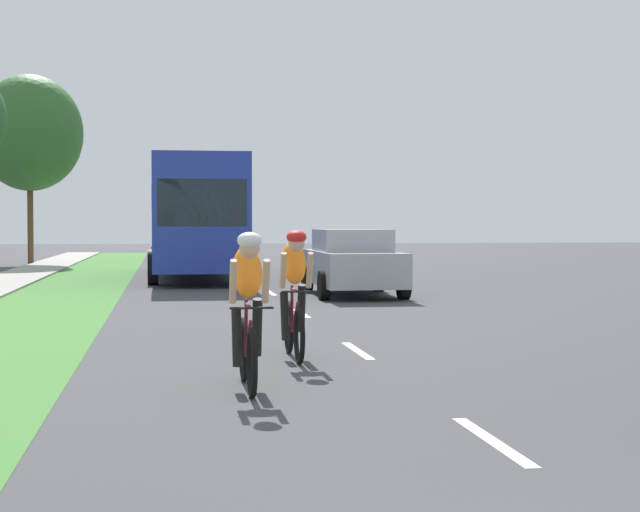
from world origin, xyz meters
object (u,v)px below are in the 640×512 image
(cyclist_trailing, at_px, (294,293))
(sedan_silver, at_px, (353,262))
(cyclist_lead, at_px, (248,309))
(bus_blue, at_px, (196,213))
(street_tree_far, at_px, (30,133))
(pickup_white, at_px, (181,241))

(cyclist_trailing, height_order, sedan_silver, cyclist_trailing)
(sedan_silver, bearing_deg, cyclist_trailing, -104.05)
(cyclist_lead, xyz_separation_m, bus_blue, (0.09, 21.48, 1.17))
(cyclist_lead, height_order, street_tree_far, street_tree_far)
(sedan_silver, distance_m, bus_blue, 9.17)
(pickup_white, xyz_separation_m, street_tree_far, (-6.15, -5.27, 4.49))
(pickup_white, bearing_deg, cyclist_trailing, -88.62)
(bus_blue, xyz_separation_m, street_tree_far, (-6.36, 11.34, 3.34))
(bus_blue, bearing_deg, sedan_silver, -68.37)
(cyclist_lead, distance_m, cyclist_trailing, 2.36)
(cyclist_trailing, relative_size, sedan_silver, 0.40)
(cyclist_lead, relative_size, street_tree_far, 0.22)
(cyclist_lead, height_order, pickup_white, pickup_white)
(sedan_silver, xyz_separation_m, street_tree_far, (-9.71, 19.79, 4.55))
(cyclist_lead, xyz_separation_m, sedan_silver, (3.44, 13.03, -0.04))
(cyclist_lead, bearing_deg, sedan_silver, 75.20)
(pickup_white, bearing_deg, cyclist_lead, -89.82)
(cyclist_trailing, xyz_separation_m, street_tree_far, (-7.01, 30.58, 4.50))
(sedan_silver, relative_size, street_tree_far, 0.56)
(cyclist_trailing, bearing_deg, sedan_silver, 75.95)
(bus_blue, bearing_deg, cyclist_lead, -90.25)
(sedan_silver, bearing_deg, pickup_white, 98.09)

